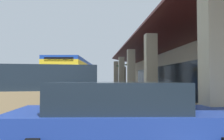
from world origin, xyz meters
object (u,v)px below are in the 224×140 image
(transit_bus, at_px, (74,75))
(parked_sedan_blue, at_px, (124,120))
(pedestrian, at_px, (26,88))
(parked_suv_tan, at_px, (47,94))
(parked_suv_white, at_px, (6,84))
(potted_palm, at_px, (125,86))

(transit_bus, relative_size, parked_sedan_blue, 2.53)
(pedestrian, bearing_deg, parked_suv_tan, 22.37)
(transit_bus, bearing_deg, parked_suv_white, -102.33)
(parked_suv_tan, distance_m, potted_palm, 16.26)
(transit_bus, xyz_separation_m, pedestrian, (7.26, -2.07, -0.84))
(parked_suv_tan, relative_size, potted_palm, 1.61)
(pedestrian, bearing_deg, parked_suv_white, -153.37)
(transit_bus, bearing_deg, parked_suv_tan, 1.26)
(parked_suv_white, distance_m, parked_sedan_blue, 19.77)
(parked_suv_tan, bearing_deg, potted_palm, 163.06)
(potted_palm, bearing_deg, pedestrian, -35.77)
(potted_palm, bearing_deg, parked_sedan_blue, -7.87)
(parked_suv_white, height_order, parked_suv_tan, same)
(parked_suv_white, bearing_deg, parked_suv_tan, 24.97)
(transit_bus, bearing_deg, pedestrian, -15.89)
(parked_sedan_blue, bearing_deg, pedestrian, -153.60)
(parked_suv_tan, distance_m, pedestrian, 6.18)
(parked_sedan_blue, relative_size, pedestrian, 2.53)
(parked_sedan_blue, bearing_deg, transit_bus, -171.56)
(parked_suv_tan, xyz_separation_m, pedestrian, (-5.71, -2.35, -0.01))
(parked_suv_tan, relative_size, pedestrian, 2.81)
(parked_suv_tan, bearing_deg, parked_sedan_blue, 32.72)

